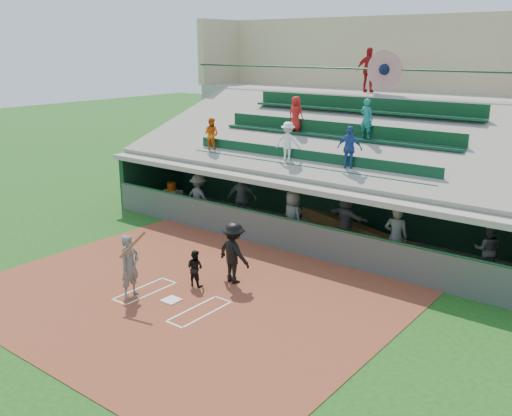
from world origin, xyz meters
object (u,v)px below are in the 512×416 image
Objects in this scene: home_plate at (171,300)px; catcher at (195,268)px; white_table at (172,198)px; water_cooler at (172,187)px; batter_at_plate at (130,266)px.

catcher reaches higher than home_plate.
catcher is 1.40× the size of white_table.
white_table is at bearing 140.83° from water_cooler.
white_table is (-5.63, 6.95, -0.52)m from batter_at_plate.
water_cooler is at bearing 128.95° from batter_at_plate.
home_plate is 1.25m from catcher.
batter_at_plate is (-1.06, -0.44, 0.85)m from home_plate.
white_table is 0.50m from water_cooler.
home_plate is 1.22× the size of water_cooler.
white_table is (-6.50, 5.39, -0.18)m from catcher.
catcher is (0.87, 1.57, -0.35)m from batter_at_plate.
home_plate is 0.22× the size of batter_at_plate.
catcher is (-0.20, 1.13, 0.51)m from home_plate.
catcher is at bearing -45.33° from white_table.
batter_at_plate is 2.62× the size of white_table.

